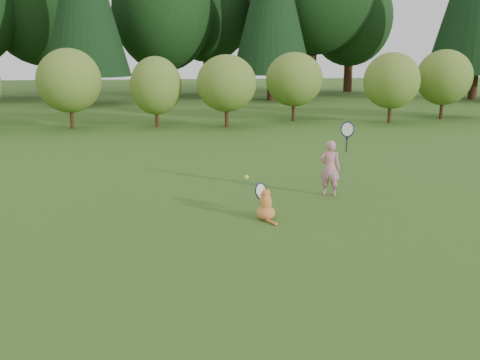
{
  "coord_description": "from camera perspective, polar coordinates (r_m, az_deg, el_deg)",
  "views": [
    {
      "loc": [
        -0.93,
        -7.57,
        2.72
      ],
      "look_at": [
        0.2,
        0.8,
        0.7
      ],
      "focal_mm": 40.0,
      "sensor_mm": 36.0,
      "label": 1
    }
  ],
  "objects": [
    {
      "name": "shrub_row",
      "position": [
        20.63,
        -5.17,
        9.72
      ],
      "size": [
        28.0,
        3.0,
        2.8
      ],
      "primitive_type": null,
      "color": "#536A21",
      "rests_on": "ground"
    },
    {
      "name": "tennis_ball",
      "position": [
        8.66,
        0.69,
        0.3
      ],
      "size": [
        0.07,
        0.07,
        0.07
      ],
      "color": "#C8EC1B",
      "rests_on": "ground"
    },
    {
      "name": "ground",
      "position": [
        8.1,
        -0.65,
        -6.18
      ],
      "size": [
        100.0,
        100.0,
        0.0
      ],
      "primitive_type": "plane",
      "color": "#2A5217",
      "rests_on": "ground"
    },
    {
      "name": "child",
      "position": [
        10.46,
        9.63,
        1.4
      ],
      "size": [
        0.65,
        0.45,
        1.63
      ],
      "rotation": [
        0.0,
        0.0,
        2.79
      ],
      "color": "pink",
      "rests_on": "ground"
    },
    {
      "name": "cat",
      "position": [
        8.93,
        2.77,
        -2.49
      ],
      "size": [
        0.37,
        0.73,
        0.72
      ],
      "rotation": [
        0.0,
        0.0,
        -0.06
      ],
      "color": "orange",
      "rests_on": "ground"
    }
  ]
}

